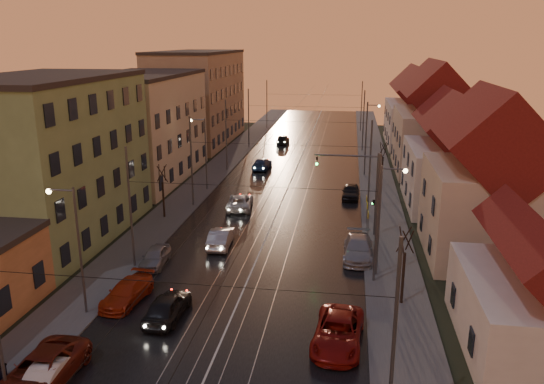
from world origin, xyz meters
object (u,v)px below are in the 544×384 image
at_px(driving_car_1, 221,237).
at_px(parked_left_0, 43,381).
at_px(street_lamp_3, 369,127).
at_px(driving_car_2, 240,202).
at_px(traffic_light_mast, 365,184).
at_px(driving_car_0, 167,306).
at_px(parked_left_3, 155,257).
at_px(street_lamp_0, 74,239).
at_px(driving_car_3, 262,164).
at_px(parked_right_0, 338,332).
at_px(street_lamp_2, 203,147).
at_px(street_lamp_1, 384,210).
at_px(parked_right_1, 358,248).
at_px(parked_left_2, 127,292).
at_px(parked_left_1, 41,371).
at_px(parked_right_2, 351,192).
at_px(driving_car_4, 283,139).

relative_size(driving_car_1, parked_left_0, 1.13).
distance_m(street_lamp_3, driving_car_2, 25.97).
bearing_deg(traffic_light_mast, driving_car_0, -126.78).
distance_m(traffic_light_mast, parked_left_3, 17.82).
bearing_deg(street_lamp_0, parked_left_3, 76.17).
distance_m(street_lamp_0, driving_car_1, 13.90).
bearing_deg(driving_car_3, parked_right_0, 107.56).
bearing_deg(driving_car_0, driving_car_3, -86.89).
xyz_separation_m(street_lamp_2, driving_car_3, (4.74, 10.64, -4.18)).
height_order(street_lamp_1, traffic_light_mast, street_lamp_1).
bearing_deg(street_lamp_1, parked_right_1, 116.34).
distance_m(street_lamp_0, parked_right_1, 20.45).
bearing_deg(parked_left_0, traffic_light_mast, 55.11).
height_order(street_lamp_2, parked_left_2, street_lamp_2).
relative_size(parked_left_1, parked_left_3, 1.43).
height_order(street_lamp_2, driving_car_3, street_lamp_2).
xyz_separation_m(parked_left_0, parked_right_0, (13.53, 6.20, 0.11)).
bearing_deg(driving_car_1, parked_right_1, 172.36).
bearing_deg(parked_left_0, street_lamp_3, 70.53).
relative_size(street_lamp_0, street_lamp_3, 1.00).
xyz_separation_m(street_lamp_2, parked_right_2, (16.07, -0.92, -4.16)).
bearing_deg(driving_car_0, driving_car_1, -89.89).
height_order(traffic_light_mast, driving_car_4, traffic_light_mast).
bearing_deg(driving_car_2, traffic_light_mast, 147.63).
height_order(traffic_light_mast, driving_car_0, traffic_light_mast).
bearing_deg(driving_car_1, driving_car_0, 84.65).
bearing_deg(traffic_light_mast, parked_right_2, 95.30).
bearing_deg(parked_left_3, street_lamp_2, 92.62).
distance_m(driving_car_1, parked_right_0, 16.30).
xyz_separation_m(traffic_light_mast, parked_left_1, (-15.59, -22.77, -3.81)).
relative_size(driving_car_0, parked_left_1, 0.80).
bearing_deg(parked_left_0, driving_car_1, 76.87).
distance_m(driving_car_2, parked_right_0, 25.16).
relative_size(street_lamp_0, driving_car_0, 1.76).
bearing_deg(driving_car_4, parked_left_1, 88.82).
height_order(street_lamp_3, driving_car_1, street_lamp_3).
distance_m(street_lamp_2, parked_right_0, 33.26).
height_order(street_lamp_0, driving_car_4, street_lamp_0).
relative_size(street_lamp_0, driving_car_2, 1.58).
xyz_separation_m(driving_car_3, parked_left_3, (-2.87, -31.04, -0.03)).
relative_size(traffic_light_mast, driving_car_2, 1.42).
height_order(driving_car_2, parked_left_2, driving_car_2).
xyz_separation_m(parked_right_1, parked_right_2, (-0.60, 15.97, -0.05)).
distance_m(street_lamp_1, driving_car_1, 13.69).
height_order(street_lamp_2, parked_left_0, street_lamp_2).
distance_m(driving_car_0, parked_left_0, 8.36).
bearing_deg(parked_right_2, parked_right_0, -89.44).
bearing_deg(street_lamp_2, driving_car_0, -79.07).
distance_m(street_lamp_2, driving_car_0, 28.53).
distance_m(traffic_light_mast, parked_left_1, 27.86).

